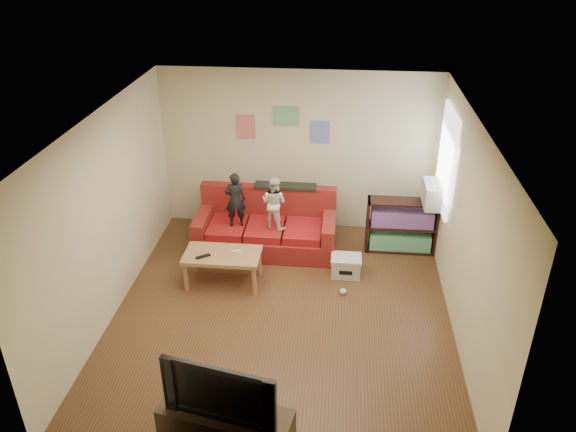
# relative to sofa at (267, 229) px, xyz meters

# --- Properties ---
(room_shell) EXTENTS (4.52, 5.02, 2.72)m
(room_shell) POSITION_rel_sofa_xyz_m (0.44, -1.69, 1.03)
(room_shell) COLOR brown
(room_shell) RESTS_ON ground
(sofa) EXTENTS (2.20, 1.01, 0.97)m
(sofa) POSITION_rel_sofa_xyz_m (0.00, 0.00, 0.00)
(sofa) COLOR maroon
(sofa) RESTS_ON ground
(child_a) EXTENTS (0.37, 0.28, 0.89)m
(child_a) POSITION_rel_sofa_xyz_m (-0.45, -0.18, 0.58)
(child_a) COLOR black
(child_a) RESTS_ON sofa
(child_b) EXTENTS (0.51, 0.46, 0.85)m
(child_b) POSITION_rel_sofa_xyz_m (0.15, -0.18, 0.56)
(child_b) COLOR silver
(child_b) RESTS_ON sofa
(coffee_table) EXTENTS (1.09, 0.60, 0.49)m
(coffee_table) POSITION_rel_sofa_xyz_m (-0.49, -1.08, 0.10)
(coffee_table) COLOR #AA7E4E
(coffee_table) RESTS_ON ground
(remote) EXTENTS (0.20, 0.16, 0.02)m
(remote) POSITION_rel_sofa_xyz_m (-0.74, -1.20, 0.18)
(remote) COLOR black
(remote) RESTS_ON coffee_table
(game_controller) EXTENTS (0.15, 0.08, 0.03)m
(game_controller) POSITION_rel_sofa_xyz_m (-0.29, -1.03, 0.18)
(game_controller) COLOR silver
(game_controller) RESTS_ON coffee_table
(bookshelf) EXTENTS (1.09, 0.33, 0.87)m
(bookshelf) POSITION_rel_sofa_xyz_m (2.14, 0.11, 0.07)
(bookshelf) COLOR black
(bookshelf) RESTS_ON ground
(window) EXTENTS (0.04, 1.08, 1.48)m
(window) POSITION_rel_sofa_xyz_m (2.66, -0.04, 1.32)
(window) COLOR white
(window) RESTS_ON room_shell
(ac_unit) EXTENTS (0.28, 0.55, 0.35)m
(ac_unit) POSITION_rel_sofa_xyz_m (2.54, -0.04, 0.76)
(ac_unit) COLOR #B7B2A3
(ac_unit) RESTS_ON window
(artwork_left) EXTENTS (0.30, 0.01, 0.40)m
(artwork_left) POSITION_rel_sofa_xyz_m (-0.41, 0.79, 1.43)
(artwork_left) COLOR #D87266
(artwork_left) RESTS_ON room_shell
(artwork_center) EXTENTS (0.42, 0.01, 0.32)m
(artwork_center) POSITION_rel_sofa_xyz_m (0.24, 0.79, 1.63)
(artwork_center) COLOR #72B27F
(artwork_center) RESTS_ON room_shell
(artwork_right) EXTENTS (0.30, 0.01, 0.38)m
(artwork_right) POSITION_rel_sofa_xyz_m (0.79, 0.79, 1.38)
(artwork_right) COLOR #727FCC
(artwork_right) RESTS_ON room_shell
(file_box) EXTENTS (0.45, 0.34, 0.31)m
(file_box) POSITION_rel_sofa_xyz_m (1.28, -0.71, -0.17)
(file_box) COLOR silver
(file_box) RESTS_ON ground
(tv_stand) EXTENTS (1.38, 0.69, 0.49)m
(tv_stand) POSITION_rel_sofa_xyz_m (0.12, -3.94, -0.08)
(tv_stand) COLOR #3E2F1E
(tv_stand) RESTS_ON ground
(television) EXTENTS (1.14, 0.38, 0.65)m
(television) POSITION_rel_sofa_xyz_m (0.12, -3.94, 0.50)
(television) COLOR black
(television) RESTS_ON tv_stand
(tissue) EXTENTS (0.10, 0.10, 0.09)m
(tissue) POSITION_rel_sofa_xyz_m (1.25, -1.21, -0.28)
(tissue) COLOR silver
(tissue) RESTS_ON ground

